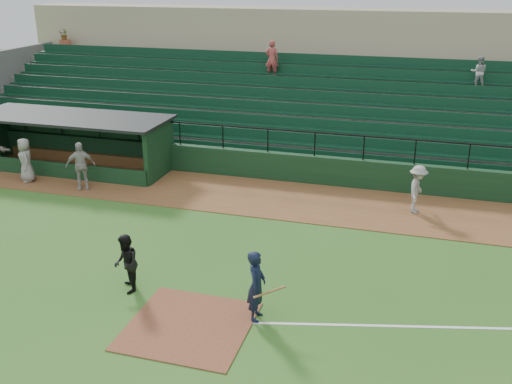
# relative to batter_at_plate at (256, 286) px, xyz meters

# --- Properties ---
(ground) EXTENTS (90.00, 90.00, 0.00)m
(ground) POSITION_rel_batter_at_plate_xyz_m (-1.53, 0.18, -0.95)
(ground) COLOR #2F5D1E
(ground) RESTS_ON ground
(warning_track) EXTENTS (40.00, 4.00, 0.03)m
(warning_track) POSITION_rel_batter_at_plate_xyz_m (-1.53, 8.18, -0.93)
(warning_track) COLOR brown
(warning_track) RESTS_ON ground
(home_plate_dirt) EXTENTS (3.00, 3.00, 0.03)m
(home_plate_dirt) POSITION_rel_batter_at_plate_xyz_m (-1.53, -0.82, -0.93)
(home_plate_dirt) COLOR brown
(home_plate_dirt) RESTS_ON ground
(stadium_structure) EXTENTS (38.00, 13.08, 6.40)m
(stadium_structure) POSITION_rel_batter_at_plate_xyz_m (-1.53, 16.64, 1.36)
(stadium_structure) COLOR black
(stadium_structure) RESTS_ON ground
(dugout) EXTENTS (8.90, 3.20, 2.42)m
(dugout) POSITION_rel_batter_at_plate_xyz_m (-11.28, 9.74, 0.39)
(dugout) COLOR black
(dugout) RESTS_ON ground
(batter_at_plate) EXTENTS (1.05, 0.73, 1.89)m
(batter_at_plate) POSITION_rel_batter_at_plate_xyz_m (0.00, 0.00, 0.00)
(batter_at_plate) COLOR black
(batter_at_plate) RESTS_ON ground
(umpire) EXTENTS (0.97, 1.03, 1.68)m
(umpire) POSITION_rel_batter_at_plate_xyz_m (-3.81, 0.31, -0.11)
(umpire) COLOR black
(umpire) RESTS_ON ground
(runner) EXTENTS (0.83, 1.24, 1.79)m
(runner) POSITION_rel_batter_at_plate_xyz_m (3.69, 8.29, -0.02)
(runner) COLOR #9D9892
(runner) RESTS_ON warning_track
(dugout_player_a) EXTENTS (1.23, 1.02, 1.97)m
(dugout_player_a) POSITION_rel_batter_at_plate_xyz_m (-9.45, 7.01, 0.07)
(dugout_player_a) COLOR #ADA7A2
(dugout_player_a) RESTS_ON warning_track
(dugout_player_b) EXTENTS (1.06, 1.07, 1.87)m
(dugout_player_b) POSITION_rel_batter_at_plate_xyz_m (-12.16, 7.17, 0.02)
(dugout_player_b) COLOR gray
(dugout_player_b) RESTS_ON warning_track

